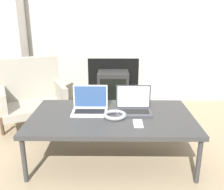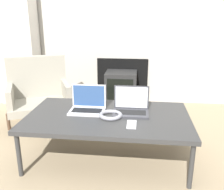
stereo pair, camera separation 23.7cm
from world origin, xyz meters
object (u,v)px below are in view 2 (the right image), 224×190
Objects in this scene: laptop_left at (88,105)px; armchair at (39,90)px; phone at (132,124)px; tv at (121,89)px; laptop_right at (131,107)px; headphones at (111,115)px.

armchair reaches higher than laptop_left.
tv reaches higher than phone.
phone is at bearing -86.03° from laptop_right.
armchair is (-0.72, 0.63, -0.08)m from laptop_left.
armchair reaches higher than headphones.
laptop_right reaches higher than headphones.
laptop_right is 1.27m from armchair.
headphones is 0.41× the size of tv.
laptop_left is 0.64× the size of tv.
headphones is at bearing -89.10° from tv.
phone is (0.18, -0.14, -0.01)m from headphones.
laptop_left is 0.48m from phone.
tv is at bearing 98.64° from laptop_right.
laptop_right is 2.04× the size of phone.
phone is at bearing -82.38° from tv.
tv is (-0.20, 1.51, -0.16)m from phone.
laptop_right is 0.37× the size of armchair.
phone is at bearing -38.00° from headphones.
tv is 1.11m from armchair.
armchair is at bearing -145.97° from tv.
laptop_left is 0.38m from laptop_right.
laptop_left is at bearing -66.35° from armchair.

